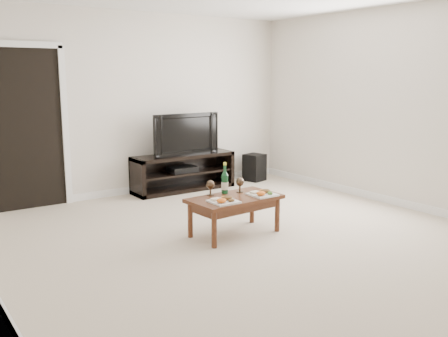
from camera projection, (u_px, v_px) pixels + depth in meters
floor at (254, 242)px, 5.20m from camera, size 5.50×5.50×0.00m
back_wall at (136, 104)px, 7.19m from camera, size 5.00×0.04×2.60m
doorway at (26, 130)px, 6.35m from camera, size 0.90×0.02×2.05m
media_console at (183, 172)px, 7.50m from camera, size 1.57×0.45×0.55m
television at (183, 134)px, 7.39m from camera, size 1.07×0.15×0.62m
av_receiver at (182, 169)px, 7.47m from camera, size 0.41×0.32×0.08m
subwoofer at (254, 167)px, 8.20m from camera, size 0.36×0.36×0.44m
coffee_table at (235, 216)px, 5.43m from camera, size 1.03×0.60×0.42m
plate_left at (224, 199)px, 5.14m from camera, size 0.27×0.27×0.07m
plate_right at (262, 192)px, 5.45m from camera, size 0.27×0.27×0.07m
wine_bottle at (225, 178)px, 5.51m from camera, size 0.07×0.07×0.35m
goblet_left at (210, 188)px, 5.44m from camera, size 0.09×0.09×0.17m
goblet_right at (240, 185)px, 5.58m from camera, size 0.09×0.09×0.17m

